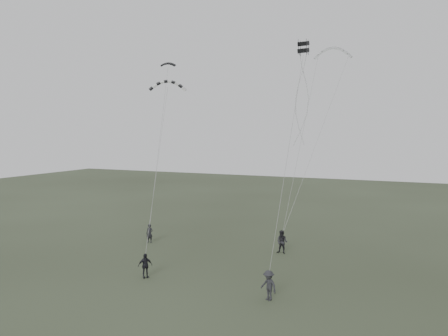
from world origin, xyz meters
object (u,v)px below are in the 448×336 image
at_px(flyer_center, 145,266).
at_px(kite_pale_large, 333,48).
at_px(flyer_right, 282,242).
at_px(kite_dark_small, 168,63).
at_px(kite_striped, 168,81).
at_px(flyer_far, 269,285).
at_px(kite_box, 303,47).
at_px(flyer_left, 150,233).

height_order(flyer_center, kite_pale_large, kite_pale_large).
xyz_separation_m(flyer_right, kite_dark_small, (-11.76, 1.26, 15.78)).
relative_size(flyer_right, kite_striped, 0.61).
distance_m(flyer_far, kite_dark_small, 24.04).
bearing_deg(kite_box, kite_striped, 163.68).
relative_size(flyer_right, kite_box, 2.81).
distance_m(kite_dark_small, kite_box, 16.92).
bearing_deg(kite_pale_large, flyer_center, -130.45).
xyz_separation_m(flyer_far, kite_box, (1.04, 3.70, 14.84)).
xyz_separation_m(flyer_left, flyer_far, (14.46, -8.86, 0.06)).
xyz_separation_m(flyer_left, flyer_center, (5.20, -8.43, -0.00)).
bearing_deg(kite_box, flyer_far, -100.46).
bearing_deg(kite_striped, flyer_left, 153.82).
relative_size(flyer_left, flyer_center, 1.00).
relative_size(flyer_left, kite_box, 2.48).
height_order(flyer_right, kite_dark_small, kite_dark_small).
xyz_separation_m(kite_pale_large, kite_box, (0.39, -12.90, -2.18)).
xyz_separation_m(flyer_far, kite_pale_large, (0.65, 16.60, 17.01)).
bearing_deg(kite_striped, kite_box, -52.25).
xyz_separation_m(flyer_center, kite_dark_small, (-4.65, 11.12, 15.89)).
relative_size(flyer_left, kite_striped, 0.53).
xyz_separation_m(kite_pale_large, kite_striped, (-13.08, -7.57, -3.19)).
xyz_separation_m(flyer_right, flyer_far, (2.15, -10.30, -0.06)).
bearing_deg(flyer_right, flyer_far, -73.69).
bearing_deg(flyer_far, flyer_right, 128.06).
bearing_deg(flyer_center, flyer_right, 6.94).
bearing_deg(kite_pale_large, flyer_left, -161.85).
xyz_separation_m(flyer_left, kite_striped, (2.03, 0.16, 13.88)).
relative_size(kite_striped, kite_box, 4.64).
height_order(flyer_left, kite_box, kite_box).
bearing_deg(flyer_right, kite_box, -59.68).
bearing_deg(flyer_far, flyer_center, -156.44).
bearing_deg(kite_box, flyer_right, 121.06).
bearing_deg(flyer_left, kite_dark_small, 72.04).
height_order(kite_pale_large, kite_striped, kite_pale_large).
bearing_deg(kite_dark_small, flyer_left, -120.57).
relative_size(kite_dark_small, kite_pale_large, 0.42).
relative_size(flyer_right, flyer_far, 1.06).
bearing_deg(flyer_far, kite_box, 100.55).
relative_size(flyer_center, kite_box, 2.47).
xyz_separation_m(flyer_right, kite_striped, (-10.28, -1.27, 13.76)).
bearing_deg(flyer_left, flyer_right, 0.30).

